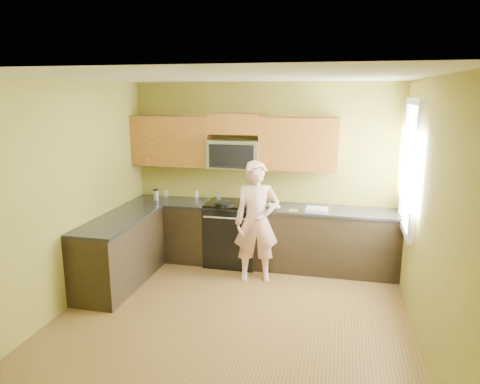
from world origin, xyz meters
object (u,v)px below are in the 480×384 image
(butter_tub, at_px, (249,206))
(travel_mug, at_px, (156,200))
(microwave, at_px, (234,168))
(woman, at_px, (257,222))
(stove, at_px, (233,233))
(frying_pan, at_px, (224,206))

(butter_tub, height_order, travel_mug, travel_mug)
(microwave, height_order, butter_tub, microwave)
(woman, distance_m, butter_tub, 0.53)
(woman, bearing_deg, stove, 117.26)
(frying_pan, xyz_separation_m, travel_mug, (-1.15, 0.24, -0.03))
(stove, relative_size, travel_mug, 5.47)
(frying_pan, bearing_deg, travel_mug, 162.01)
(woman, bearing_deg, butter_tub, 98.84)
(stove, height_order, woman, woman)
(woman, xyz_separation_m, travel_mug, (-1.68, 0.51, 0.09))
(stove, bearing_deg, woman, -48.40)
(microwave, xyz_separation_m, woman, (0.47, -0.65, -0.62))
(frying_pan, relative_size, travel_mug, 2.65)
(butter_tub, bearing_deg, frying_pan, -146.24)
(stove, xyz_separation_m, microwave, (0.00, 0.12, 0.97))
(microwave, height_order, frying_pan, microwave)
(woman, xyz_separation_m, butter_tub, (-0.21, 0.48, 0.09))
(stove, relative_size, butter_tub, 7.61)
(stove, relative_size, microwave, 1.25)
(microwave, distance_m, travel_mug, 1.33)
(microwave, distance_m, frying_pan, 0.63)
(stove, xyz_separation_m, butter_tub, (0.26, -0.04, 0.45))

